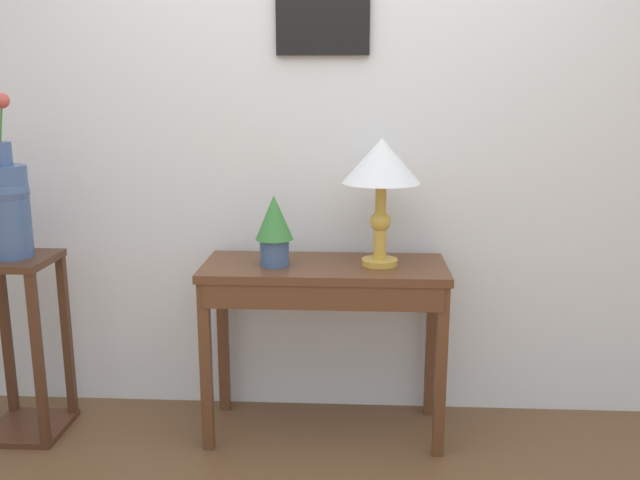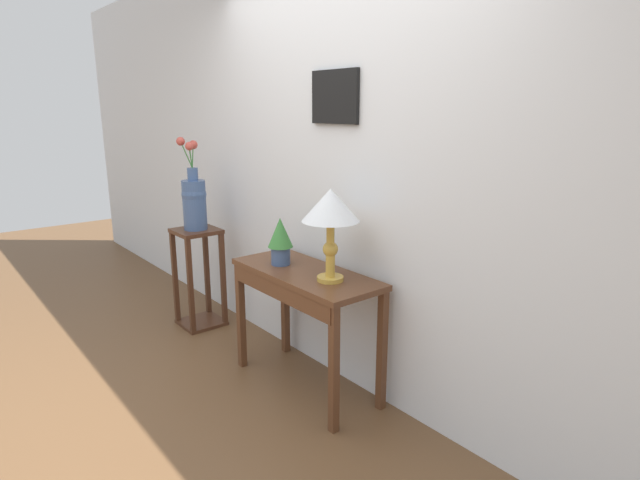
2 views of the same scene
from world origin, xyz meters
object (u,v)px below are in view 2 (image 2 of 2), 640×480
at_px(table_lamp, 331,210).
at_px(flower_vase_tall, 194,198).
at_px(potted_plant_on_console, 280,239).
at_px(pedestal_stand_left, 199,278).
at_px(console_table, 303,291).

height_order(table_lamp, flower_vase_tall, flower_vase_tall).
xyz_separation_m(table_lamp, flower_vase_tall, (-1.53, -0.08, -0.13)).
relative_size(table_lamp, potted_plant_on_console, 1.77).
height_order(pedestal_stand_left, flower_vase_tall, flower_vase_tall).
bearing_deg(flower_vase_tall, console_table, 2.35).
relative_size(console_table, pedestal_stand_left, 1.28).
bearing_deg(pedestal_stand_left, console_table, 2.32).
relative_size(console_table, flower_vase_tall, 1.44).
bearing_deg(table_lamp, pedestal_stand_left, -177.16).
distance_m(table_lamp, pedestal_stand_left, 1.72).
distance_m(console_table, potted_plant_on_console, 0.35).
xyz_separation_m(console_table, table_lamp, (0.23, 0.02, 0.52)).
distance_m(console_table, flower_vase_tall, 1.36).
bearing_deg(console_table, flower_vase_tall, -177.65).
bearing_deg(pedestal_stand_left, flower_vase_tall, -151.84).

